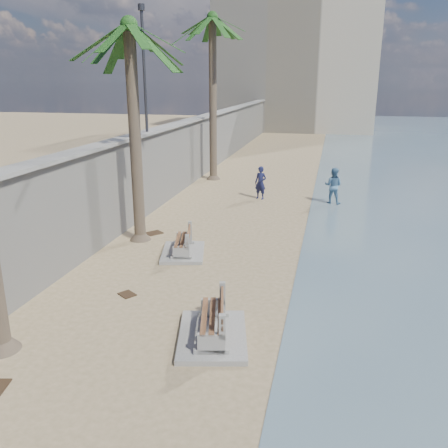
{
  "coord_description": "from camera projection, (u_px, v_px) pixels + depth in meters",
  "views": [
    {
      "loc": [
        2.87,
        -7.67,
        5.82
      ],
      "look_at": [
        -0.5,
        7.0,
        1.2
      ],
      "focal_mm": 38.0,
      "sensor_mm": 36.0,
      "label": 1
    }
  ],
  "objects": [
    {
      "name": "debris_d",
      "position": [
        127.0,
        294.0,
        13.33
      ],
      "size": [
        0.59,
        0.56,
        0.03
      ],
      "primitive_type": "cube",
      "rotation": [
        0.0,
        0.0,
        5.67
      ],
      "color": "#382616",
      "rests_on": "ground_plane"
    },
    {
      "name": "ground_plane",
      "position": [
        170.0,
        383.0,
        9.47
      ],
      "size": [
        140.0,
        140.0,
        0.0
      ],
      "primitive_type": "plane",
      "color": "#9D8560"
    },
    {
      "name": "bench_near",
      "position": [
        212.0,
        322.0,
        10.98
      ],
      "size": [
        2.03,
        2.58,
        0.96
      ],
      "color": "gray",
      "rests_on": "ground_plane"
    },
    {
      "name": "palm_mid",
      "position": [
        129.0,
        28.0,
        15.74
      ],
      "size": [
        5.0,
        5.0,
        8.45
      ],
      "color": "brown",
      "rests_on": "ground_plane"
    },
    {
      "name": "person_a",
      "position": [
        261.0,
        180.0,
        23.74
      ],
      "size": [
        0.79,
        0.65,
        1.89
      ],
      "primitive_type": "imported",
      "rotation": [
        0.0,
        0.0,
        -0.31
      ],
      "color": "#16193C",
      "rests_on": "ground_plane"
    },
    {
      "name": "seawall",
      "position": [
        197.0,
        149.0,
        28.71
      ],
      "size": [
        0.45,
        70.0,
        3.5
      ],
      "primitive_type": "cube",
      "color": "gray",
      "rests_on": "ground_plane"
    },
    {
      "name": "person_b",
      "position": [
        333.0,
        184.0,
        22.87
      ],
      "size": [
        1.06,
        0.89,
        1.94
      ],
      "primitive_type": "imported",
      "rotation": [
        0.0,
        0.0,
        2.94
      ],
      "color": "teal",
      "rests_on": "ground_plane"
    },
    {
      "name": "bench_far",
      "position": [
        183.0,
        244.0,
        16.34
      ],
      "size": [
        1.86,
        2.34,
        0.87
      ],
      "color": "gray",
      "rests_on": "ground_plane"
    },
    {
      "name": "end_building",
      "position": [
        296.0,
        69.0,
        56.3
      ],
      "size": [
        18.0,
        12.0,
        14.0
      ],
      "primitive_type": "cube",
      "color": "#B7AA93",
      "rests_on": "ground_plane"
    },
    {
      "name": "debris_c",
      "position": [
        154.0,
        233.0,
        18.64
      ],
      "size": [
        0.77,
        0.79,
        0.03
      ],
      "primitive_type": "cube",
      "rotation": [
        0.0,
        0.0,
        0.9
      ],
      "color": "#382616",
      "rests_on": "ground_plane"
    },
    {
      "name": "wall_cap",
      "position": [
        196.0,
        119.0,
        28.18
      ],
      "size": [
        0.8,
        70.0,
        0.12
      ],
      "primitive_type": "cube",
      "color": "gray",
      "rests_on": "seawall"
    },
    {
      "name": "streetlight",
      "position": [
        144.0,
        58.0,
        19.8
      ],
      "size": [
        0.28,
        0.28,
        5.12
      ],
      "color": "#2D2D33",
      "rests_on": "wall_cap"
    },
    {
      "name": "palm_back",
      "position": [
        212.0,
        20.0,
        26.1
      ],
      "size": [
        5.0,
        5.0,
        9.99
      ],
      "color": "brown",
      "rests_on": "ground_plane"
    }
  ]
}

